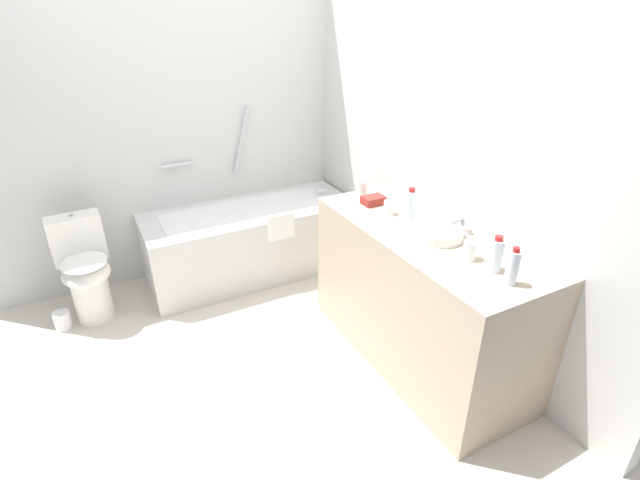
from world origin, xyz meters
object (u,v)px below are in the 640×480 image
object	(u,v)px
water_bottle_2	(410,206)
drinking_glass_1	(362,188)
sink_basin	(436,232)
sink_faucet	(461,225)
water_bottle_1	(513,267)
bathtub	(252,239)
drinking_glass_2	(470,250)
water_bottle_0	(496,255)
drinking_glass_0	(389,208)
amenity_basket	(373,200)
toilet	(85,270)
toilet_paper_roll	(63,320)

from	to	relation	value
water_bottle_2	drinking_glass_1	xyz separation A→B (m)	(-0.02, 0.48, -0.05)
sink_basin	sink_faucet	size ratio (longest dim) A/B	1.92
water_bottle_1	water_bottle_2	xyz separation A→B (m)	(0.01, 0.76, 0.01)
bathtub	drinking_glass_2	size ratio (longest dim) A/B	17.24
water_bottle_0	drinking_glass_0	size ratio (longest dim) A/B	2.22
drinking_glass_0	amenity_basket	xyz separation A→B (m)	(0.01, 0.18, -0.02)
water_bottle_0	toilet	bearing A→B (deg)	133.02
sink_faucet	amenity_basket	size ratio (longest dim) A/B	1.09
bathtub	amenity_basket	xyz separation A→B (m)	(0.49, -0.98, 0.59)
water_bottle_2	drinking_glass_0	world-z (taller)	water_bottle_2
water_bottle_0	water_bottle_1	xyz separation A→B (m)	(-0.02, -0.12, 0.00)
water_bottle_1	toilet_paper_roll	world-z (taller)	water_bottle_1
toilet	amenity_basket	bearing A→B (deg)	59.14
toilet_paper_roll	toilet	bearing A→B (deg)	16.91
drinking_glass_2	toilet_paper_roll	xyz separation A→B (m)	(-1.96, 1.68, -0.85)
bathtub	water_bottle_2	distance (m)	1.56
bathtub	water_bottle_2	size ratio (longest dim) A/B	7.88
toilet	water_bottle_0	bearing A→B (deg)	40.39
water_bottle_2	toilet	bearing A→B (deg)	144.42
bathtub	drinking_glass_2	world-z (taller)	bathtub
sink_faucet	drinking_glass_1	xyz separation A→B (m)	(-0.21, 0.71, 0.02)
sink_faucet	water_bottle_2	world-z (taller)	water_bottle_2
sink_faucet	water_bottle_2	size ratio (longest dim) A/B	0.72
toilet	drinking_glass_1	bearing A→B (deg)	63.36
water_bottle_0	drinking_glass_1	world-z (taller)	water_bottle_0
water_bottle_0	drinking_glass_2	xyz separation A→B (m)	(-0.02, 0.14, -0.04)
drinking_glass_1	amenity_basket	xyz separation A→B (m)	(-0.01, -0.15, -0.03)
water_bottle_2	drinking_glass_1	bearing A→B (deg)	92.54
sink_basin	water_bottle_0	distance (m)	0.42
drinking_glass_1	amenity_basket	bearing A→B (deg)	-93.90
sink_basin	drinking_glass_1	xyz separation A→B (m)	(-0.03, 0.71, 0.02)
drinking_glass_0	drinking_glass_1	bearing A→B (deg)	87.32
water_bottle_2	drinking_glass_2	bearing A→B (deg)	-90.86
sink_basin	drinking_glass_2	size ratio (longest dim) A/B	3.04
toilet	toilet_paper_roll	xyz separation A→B (m)	(-0.21, -0.06, -0.31)
toilet	water_bottle_0	distance (m)	2.65
bathtub	toilet_paper_roll	distance (m)	1.46
sink_basin	water_bottle_1	bearing A→B (deg)	-92.39
drinking_glass_1	amenity_basket	world-z (taller)	drinking_glass_1
sink_basin	water_bottle_2	xyz separation A→B (m)	(-0.01, 0.22, 0.07)
bathtub	water_bottle_0	size ratio (longest dim) A/B	9.08
toilet	drinking_glass_0	xyz separation A→B (m)	(1.71, -1.10, 0.54)
water_bottle_1	toilet_paper_roll	distance (m)	2.90
sink_basin	drinking_glass_1	size ratio (longest dim) A/B	2.84
drinking_glass_1	bathtub	bearing A→B (deg)	121.38
sink_faucet	drinking_glass_2	world-z (taller)	drinking_glass_2
sink_faucet	drinking_glass_0	distance (m)	0.44
water_bottle_1	amenity_basket	world-z (taller)	water_bottle_1
water_bottle_2	toilet_paper_roll	distance (m)	2.46
bathtub	water_bottle_0	xyz separation A→B (m)	(0.54, -1.94, 0.65)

